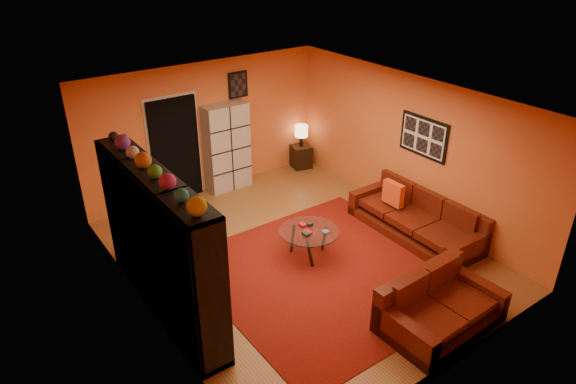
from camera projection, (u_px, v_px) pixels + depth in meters
floor at (297, 254)px, 8.46m from camera, size 6.00×6.00×0.00m
ceiling at (298, 101)px, 7.27m from camera, size 6.00×6.00×0.00m
wall_back at (206, 128)px, 10.03m from camera, size 6.00×0.00×6.00m
wall_front at (458, 280)px, 5.70m from camera, size 6.00×0.00×6.00m
wall_left at (141, 234)px, 6.57m from camera, size 0.00×6.00×6.00m
wall_right at (409, 147)px, 9.16m from camera, size 0.00×6.00×6.00m
rug at (328, 272)px, 8.00m from camera, size 3.60×3.60×0.01m
doorway at (175, 150)px, 9.77m from camera, size 0.95×0.10×2.04m
wall_art_right at (424, 137)px, 8.80m from camera, size 0.03×1.00×0.70m
wall_art_back at (238, 85)px, 10.07m from camera, size 0.42×0.03×0.52m
entertainment_unit at (159, 244)px, 6.80m from camera, size 0.45×3.00×2.10m
tv at (161, 243)px, 6.91m from camera, size 0.99×0.13×0.57m
sofa at (419, 218)px, 8.94m from camera, size 1.03×2.42×0.85m
loveseat at (436, 306)px, 6.87m from camera, size 1.67×1.03×0.85m
throw_pillow at (393, 193)px, 9.02m from camera, size 0.12×0.42×0.42m
coffee_table at (309, 233)px, 8.21m from camera, size 0.97×0.97×0.48m
storage_cabinet at (227, 147)px, 10.25m from camera, size 0.89×0.39×1.77m
bowl_chair at (188, 221)px, 8.82m from camera, size 0.71×0.71×0.58m
side_table at (301, 156)px, 11.45m from camera, size 0.48×0.48×0.50m
table_lamp at (301, 132)px, 11.18m from camera, size 0.29×0.29×0.48m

